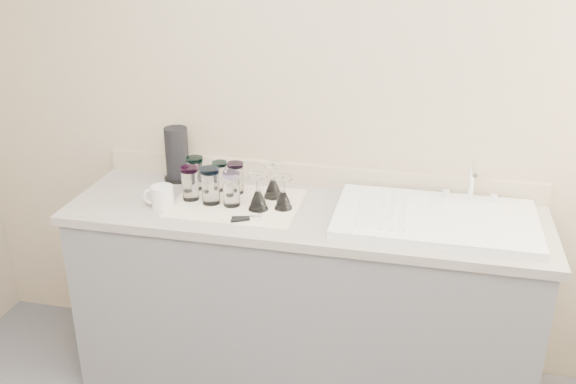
% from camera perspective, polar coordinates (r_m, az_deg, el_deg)
% --- Properties ---
extents(room_envelope, '(3.54, 3.50, 2.52)m').
position_cam_1_polar(room_envelope, '(1.44, -7.93, 2.56)').
color(room_envelope, '#4F4F54').
rests_on(room_envelope, ground).
extents(counter_unit, '(2.06, 0.62, 0.90)m').
position_cam_1_polar(counter_unit, '(2.98, 1.37, -9.49)').
color(counter_unit, slate).
rests_on(counter_unit, ground).
extents(sink_unit, '(0.82, 0.50, 0.22)m').
position_cam_1_polar(sink_unit, '(2.71, 13.00, -2.28)').
color(sink_unit, white).
rests_on(sink_unit, counter_unit).
extents(dish_towel, '(0.55, 0.42, 0.01)m').
position_cam_1_polar(dish_towel, '(2.82, -4.60, -1.01)').
color(dish_towel, white).
rests_on(dish_towel, counter_unit).
extents(tumbler_teal, '(0.08, 0.08, 0.15)m').
position_cam_1_polar(tumbler_teal, '(2.96, -8.24, 1.71)').
color(tumbler_teal, white).
rests_on(tumbler_teal, dish_towel).
extents(tumbler_cyan, '(0.07, 0.07, 0.13)m').
position_cam_1_polar(tumbler_cyan, '(2.94, -6.07, 1.46)').
color(tumbler_cyan, white).
rests_on(tumbler_cyan, dish_towel).
extents(tumbler_purple, '(0.07, 0.07, 0.14)m').
position_cam_1_polar(tumbler_purple, '(2.90, -4.68, 1.28)').
color(tumbler_purple, white).
rests_on(tumbler_purple, dish_towel).
extents(tumbler_magenta, '(0.08, 0.08, 0.15)m').
position_cam_1_polar(tumbler_magenta, '(2.85, -8.71, 0.80)').
color(tumbler_magenta, white).
rests_on(tumbler_magenta, dish_towel).
extents(tumbler_blue, '(0.08, 0.08, 0.16)m').
position_cam_1_polar(tumbler_blue, '(2.80, -6.91, 0.58)').
color(tumbler_blue, white).
rests_on(tumbler_blue, dish_towel).
extents(tumbler_lavender, '(0.08, 0.08, 0.15)m').
position_cam_1_polar(tumbler_lavender, '(2.77, -5.06, 0.30)').
color(tumbler_lavender, white).
rests_on(tumbler_lavender, dish_towel).
extents(goblet_back_left, '(0.09, 0.09, 0.16)m').
position_cam_1_polar(goblet_back_left, '(2.85, -1.33, 0.55)').
color(goblet_back_left, white).
rests_on(goblet_back_left, dish_towel).
extents(goblet_front_left, '(0.09, 0.09, 0.16)m').
position_cam_1_polar(goblet_front_left, '(2.73, -2.68, -0.49)').
color(goblet_front_left, white).
rests_on(goblet_front_left, dish_towel).
extents(goblet_front_right, '(0.08, 0.08, 0.14)m').
position_cam_1_polar(goblet_front_right, '(2.74, -0.41, -0.52)').
color(goblet_front_right, white).
rests_on(goblet_front_right, dish_towel).
extents(can_opener, '(0.13, 0.08, 0.02)m').
position_cam_1_polar(can_opener, '(2.65, -3.71, -2.35)').
color(can_opener, silver).
rests_on(can_opener, dish_towel).
extents(white_mug, '(0.14, 0.11, 0.10)m').
position_cam_1_polar(white_mug, '(2.82, -11.15, -0.42)').
color(white_mug, silver).
rests_on(white_mug, counter_unit).
extents(paper_towel_roll, '(0.14, 0.14, 0.26)m').
position_cam_1_polar(paper_towel_roll, '(3.09, -9.84, 3.30)').
color(paper_towel_roll, black).
rests_on(paper_towel_roll, counter_unit).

